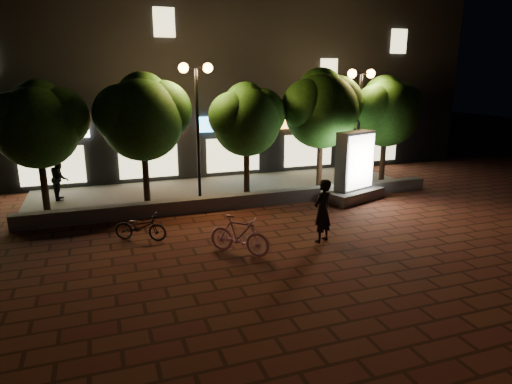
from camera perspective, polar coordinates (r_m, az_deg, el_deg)
name	(u,v)px	position (r m, az deg, el deg)	size (l,w,h in m)	color
ground	(288,243)	(13.40, 4.13, -6.47)	(80.00, 80.00, 0.00)	#562A1B
retaining_wall	(246,200)	(16.87, -1.30, -1.03)	(16.00, 0.45, 0.50)	slate
sidewalk	(228,190)	(19.23, -3.64, 0.29)	(16.00, 5.00, 0.08)	slate
building_block	(192,71)	(24.92, -8.13, 15.00)	(28.00, 8.12, 11.30)	black
tree_far_left	(38,122)	(17.05, -26.07, 8.07)	(3.36, 2.80, 4.63)	black
tree_left	(143,114)	(17.01, -14.21, 9.61)	(3.60, 3.00, 4.89)	black
tree_mid	(247,117)	(17.86, -1.15, 9.55)	(3.24, 2.70, 4.50)	black
tree_right	(322,106)	(19.14, 8.44, 10.80)	(3.72, 3.10, 5.07)	black
tree_far_right	(387,109)	(20.84, 16.34, 10.14)	(3.48, 2.90, 4.76)	black
street_lamp_left	(197,97)	(17.01, -7.59, 11.90)	(1.26, 0.36, 5.18)	black
street_lamp_right	(360,98)	(19.72, 13.16, 11.64)	(1.26, 0.36, 4.98)	black
ad_kiosk	(354,173)	(18.03, 12.41, 2.44)	(2.79, 2.03, 2.72)	slate
scooter_pink	(239,235)	(12.41, -2.14, -5.53)	(0.51, 1.82, 1.09)	pink
rider	(323,211)	(13.32, 8.51, -2.39)	(0.70, 0.46, 1.91)	black
scooter_parked	(140,227)	(13.87, -14.55, -4.35)	(0.55, 1.59, 0.84)	black
pedestrian	(60,178)	(19.01, -23.80, 1.65)	(0.83, 0.65, 1.72)	black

